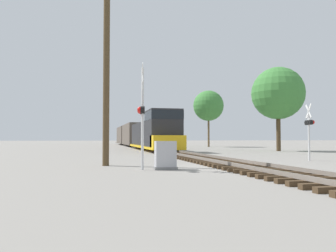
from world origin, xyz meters
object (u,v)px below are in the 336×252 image
crossing_signal_near (142,112)px  tree_mid_background (208,106)px  utility_pole (106,66)px  relay_cabinet (165,156)px  freight_train (136,135)px  tree_far_right (278,93)px  crossing_signal_far (309,125)px

crossing_signal_near → tree_mid_background: 39.96m
crossing_signal_near → utility_pole: bearing=-142.4°
relay_cabinet → tree_mid_background: bearing=67.3°
freight_train → tree_far_right: 24.60m
tree_far_right → utility_pole: bearing=-141.3°
utility_pole → tree_far_right: (18.98, 15.20, 1.24)m
relay_cabinet → utility_pole: (-2.50, 2.58, 4.43)m
tree_mid_background → crossing_signal_far: bearing=-99.1°
crossing_signal_far → tree_far_right: bearing=-8.8°
tree_mid_background → utility_pole: bearing=-117.7°
freight_train → tree_mid_background: (11.59, -1.96, 4.78)m
tree_far_right → relay_cabinet: bearing=-132.8°
crossing_signal_near → relay_cabinet: (1.05, -0.03, -1.94)m
tree_far_right → tree_mid_background: (-1.30, 18.53, 0.43)m
freight_train → relay_cabinet: freight_train is taller
relay_cabinet → utility_pole: size_ratio=0.13×
tree_far_right → crossing_signal_near: bearing=-134.6°
crossing_signal_near → freight_train: bearing=-179.0°
relay_cabinet → tree_far_right: 24.89m
utility_pole → tree_far_right: 24.35m
crossing_signal_near → tree_mid_background: tree_mid_background is taller
relay_cabinet → tree_far_right: (16.47, 17.78, 5.67)m
tree_far_right → tree_mid_background: 18.58m
crossing_signal_near → relay_cabinet: size_ratio=3.70×
crossing_signal_far → relay_cabinet: (-9.92, -3.61, -1.58)m
crossing_signal_near → relay_cabinet: bearing=96.4°
freight_train → crossing_signal_near: bearing=-96.9°
freight_train → relay_cabinet: bearing=-95.3°
crossing_signal_far → tree_far_right: (6.55, 14.17, 4.09)m
relay_cabinet → freight_train: bearing=84.7°
freight_train → crossing_signal_far: size_ratio=13.74×
utility_pole → crossing_signal_far: bearing=4.7°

